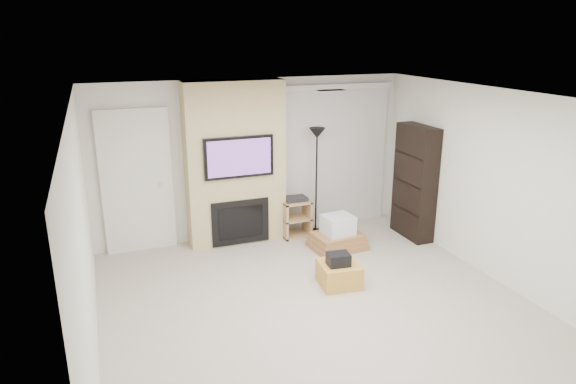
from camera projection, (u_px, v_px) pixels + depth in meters
name	position (u px, v px, depth m)	size (l,w,h in m)	color
floor	(324.00, 314.00, 6.02)	(5.00, 5.50, 0.00)	#B3A899
ceiling	(329.00, 99.00, 5.28)	(5.00, 5.50, 0.00)	white
wall_back	(253.00, 159.00, 8.10)	(5.00, 2.50, 0.00)	silver
wall_front	(512.00, 353.00, 3.19)	(5.00, 2.50, 0.00)	silver
wall_left	(84.00, 246.00, 4.80)	(5.50, 2.50, 0.00)	silver
wall_right	(506.00, 190.00, 6.49)	(5.50, 2.50, 0.00)	silver
hvac_vent	(331.00, 90.00, 6.13)	(0.35, 0.18, 0.01)	silver
ottoman	(339.00, 274.00, 6.68)	(0.50, 0.50, 0.30)	gold
black_bag	(338.00, 259.00, 6.57)	(0.28, 0.22, 0.16)	black
fireplace_wall	(235.00, 165.00, 7.80)	(1.50, 0.47, 2.50)	tan
entry_door	(137.00, 182.00, 7.52)	(1.02, 0.11, 2.14)	silver
vertical_blinds	(335.00, 151.00, 8.52)	(1.98, 0.10, 2.37)	silver
floor_lamp	(317.00, 151.00, 8.07)	(0.26, 0.26, 1.74)	black
av_stand	(295.00, 215.00, 8.24)	(0.45, 0.38, 0.66)	tan
box_stack	(338.00, 236.00, 7.79)	(0.84, 0.66, 0.53)	#9B693D
bookshelf	(415.00, 182.00, 8.08)	(0.30, 0.80, 1.80)	black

